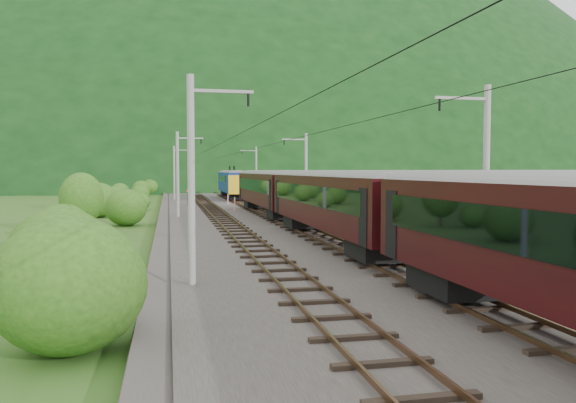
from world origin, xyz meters
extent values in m
plane|color=#39551A|center=(0.00, 0.00, 0.00)|extent=(600.00, 600.00, 0.00)
cube|color=#38332D|center=(0.00, 10.00, 0.15)|extent=(14.00, 220.00, 0.30)
cube|color=brown|center=(-3.12, 10.00, 0.49)|extent=(0.08, 220.00, 0.15)
cube|color=brown|center=(-1.68, 10.00, 0.49)|extent=(0.08, 220.00, 0.15)
cube|color=black|center=(-2.40, 10.00, 0.36)|extent=(2.40, 220.00, 0.12)
cube|color=brown|center=(1.68, 10.00, 0.49)|extent=(0.08, 220.00, 0.15)
cube|color=brown|center=(3.12, 10.00, 0.49)|extent=(0.08, 220.00, 0.15)
cube|color=black|center=(2.40, 10.00, 0.36)|extent=(2.40, 220.00, 0.12)
cylinder|color=gray|center=(-6.20, 0.00, 4.30)|extent=(0.28, 0.28, 8.00)
cube|color=gray|center=(-5.00, 0.00, 7.70)|extent=(2.40, 0.12, 0.12)
cylinder|color=black|center=(-4.00, 0.00, 7.40)|extent=(0.10, 0.10, 0.50)
cylinder|color=gray|center=(-6.20, 32.00, 4.30)|extent=(0.28, 0.28, 8.00)
cube|color=gray|center=(-5.00, 32.00, 7.70)|extent=(2.40, 0.12, 0.12)
cylinder|color=black|center=(-4.00, 32.00, 7.40)|extent=(0.10, 0.10, 0.50)
cylinder|color=gray|center=(-6.20, 64.00, 4.30)|extent=(0.28, 0.28, 8.00)
cube|color=gray|center=(-5.00, 64.00, 7.70)|extent=(2.40, 0.12, 0.12)
cylinder|color=black|center=(-4.00, 64.00, 7.40)|extent=(0.10, 0.10, 0.50)
cylinder|color=gray|center=(-6.20, 96.00, 4.30)|extent=(0.28, 0.28, 8.00)
cube|color=gray|center=(-5.00, 96.00, 7.70)|extent=(2.40, 0.12, 0.12)
cylinder|color=black|center=(-4.00, 96.00, 7.40)|extent=(0.10, 0.10, 0.50)
cylinder|color=gray|center=(-6.20, 128.00, 4.30)|extent=(0.28, 0.28, 8.00)
cube|color=gray|center=(-5.00, 128.00, 7.70)|extent=(2.40, 0.12, 0.12)
cylinder|color=black|center=(-4.00, 128.00, 7.40)|extent=(0.10, 0.10, 0.50)
cylinder|color=gray|center=(6.20, 0.00, 4.30)|extent=(0.28, 0.28, 8.00)
cube|color=gray|center=(5.00, 0.00, 7.70)|extent=(2.40, 0.12, 0.12)
cylinder|color=black|center=(4.00, 0.00, 7.40)|extent=(0.10, 0.10, 0.50)
cylinder|color=gray|center=(6.20, 32.00, 4.30)|extent=(0.28, 0.28, 8.00)
cube|color=gray|center=(5.00, 32.00, 7.70)|extent=(2.40, 0.12, 0.12)
cylinder|color=black|center=(4.00, 32.00, 7.40)|extent=(0.10, 0.10, 0.50)
cylinder|color=gray|center=(6.20, 64.00, 4.30)|extent=(0.28, 0.28, 8.00)
cube|color=gray|center=(5.00, 64.00, 7.70)|extent=(2.40, 0.12, 0.12)
cylinder|color=black|center=(4.00, 64.00, 7.40)|extent=(0.10, 0.10, 0.50)
cylinder|color=gray|center=(6.20, 96.00, 4.30)|extent=(0.28, 0.28, 8.00)
cube|color=gray|center=(5.00, 96.00, 7.70)|extent=(2.40, 0.12, 0.12)
cylinder|color=black|center=(4.00, 96.00, 7.40)|extent=(0.10, 0.10, 0.50)
cylinder|color=gray|center=(6.20, 128.00, 4.30)|extent=(0.28, 0.28, 8.00)
cube|color=gray|center=(5.00, 128.00, 7.70)|extent=(2.40, 0.12, 0.12)
cylinder|color=black|center=(4.00, 128.00, 7.40)|extent=(0.10, 0.10, 0.50)
cylinder|color=black|center=(-2.40, 10.00, 7.10)|extent=(0.03, 198.00, 0.03)
cylinder|color=black|center=(2.40, 10.00, 7.10)|extent=(0.03, 198.00, 0.03)
ellipsoid|color=black|center=(0.00, 260.00, 0.00)|extent=(504.00, 360.00, 244.00)
cube|color=black|center=(0.97, -11.85, 3.25)|extent=(0.05, 18.78, 1.12)
cube|color=black|center=(2.40, -4.38, 1.01)|extent=(2.13, 3.10, 0.87)
cube|color=black|center=(2.40, 10.43, 2.90)|extent=(2.81, 21.34, 2.91)
cylinder|color=slate|center=(2.40, 10.43, 4.21)|extent=(2.81, 21.23, 2.81)
cube|color=black|center=(0.97, 10.43, 3.25)|extent=(0.05, 18.78, 1.12)
cube|color=black|center=(3.83, 10.43, 3.25)|extent=(0.05, 18.78, 1.12)
cube|color=black|center=(2.40, 2.96, 1.01)|extent=(2.13, 3.10, 0.87)
cube|color=black|center=(2.40, 17.90, 1.01)|extent=(2.13, 3.10, 0.87)
cube|color=black|center=(2.40, 32.71, 2.90)|extent=(2.81, 21.34, 2.91)
cylinder|color=slate|center=(2.40, 32.71, 4.21)|extent=(2.81, 21.23, 2.81)
cube|color=black|center=(0.97, 32.71, 3.25)|extent=(0.05, 18.78, 1.12)
cube|color=black|center=(3.83, 32.71, 3.25)|extent=(0.05, 18.78, 1.12)
cube|color=black|center=(2.40, 25.24, 1.01)|extent=(2.13, 3.10, 0.87)
cube|color=black|center=(2.40, 40.18, 1.01)|extent=(2.13, 3.10, 0.87)
cube|color=navy|center=(2.40, 63.72, 2.90)|extent=(2.81, 17.46, 2.91)
cylinder|color=slate|center=(2.40, 63.72, 4.21)|extent=(2.81, 17.37, 2.81)
cube|color=black|center=(0.97, 63.72, 3.25)|extent=(0.05, 15.36, 1.12)
cube|color=black|center=(3.83, 63.72, 3.25)|extent=(0.05, 15.36, 1.12)
cube|color=black|center=(2.40, 57.61, 1.01)|extent=(2.13, 3.10, 0.87)
cube|color=black|center=(2.40, 69.83, 1.01)|extent=(2.13, 3.10, 0.87)
cube|color=gold|center=(2.40, 72.24, 2.70)|extent=(2.87, 0.50, 2.62)
cube|color=gold|center=(2.40, 55.19, 2.70)|extent=(2.87, 0.50, 2.62)
cube|color=black|center=(2.40, 66.72, 4.89)|extent=(0.08, 1.60, 0.87)
cylinder|color=red|center=(-0.14, 38.03, 1.05)|extent=(0.16, 0.16, 1.49)
cylinder|color=red|center=(0.40, 50.41, 0.94)|extent=(0.14, 0.14, 1.29)
cylinder|color=black|center=(-4.71, 49.95, 1.17)|extent=(0.12, 0.12, 1.75)
sphere|color=red|center=(-4.71, 49.95, 2.09)|extent=(0.21, 0.21, 0.21)
ellipsoid|color=#254D14|center=(-9.55, -6.63, 1.76)|extent=(3.91, 3.91, 3.52)
ellipsoid|color=#254D14|center=(-10.90, -0.14, 1.67)|extent=(3.71, 3.71, 3.33)
ellipsoid|color=#254D14|center=(-12.84, 11.14, 1.43)|extent=(3.17, 3.17, 2.86)
ellipsoid|color=#254D14|center=(-15.46, 20.03, 0.98)|extent=(2.17, 2.17, 1.95)
ellipsoid|color=#254D14|center=(-10.59, 27.20, 1.56)|extent=(3.46, 3.46, 3.11)
ellipsoid|color=#254D14|center=(-13.88, 36.54, 1.73)|extent=(3.85, 3.85, 3.47)
ellipsoid|color=#254D14|center=(-10.28, 46.10, 1.00)|extent=(2.23, 2.23, 2.01)
ellipsoid|color=#254D14|center=(-13.72, 52.61, 1.32)|extent=(2.93, 2.93, 2.64)
ellipsoid|color=#254D14|center=(-11.14, 61.26, 1.27)|extent=(2.83, 2.83, 2.55)
ellipsoid|color=#254D14|center=(-14.56, 70.12, 1.33)|extent=(2.96, 2.96, 2.67)
ellipsoid|color=#254D14|center=(-11.77, 79.95, 1.44)|extent=(3.19, 3.19, 2.88)
ellipsoid|color=#254D14|center=(-10.49, 88.36, 1.47)|extent=(3.27, 3.27, 2.94)
ellipsoid|color=#254D14|center=(-11.09, 95.31, 1.18)|extent=(2.63, 2.63, 2.37)
cylinder|color=black|center=(-13.26, 21.38, 1.23)|extent=(0.24, 0.24, 2.46)
ellipsoid|color=#254D14|center=(-13.26, 21.38, 2.64)|extent=(3.16, 3.16, 3.80)
cylinder|color=black|center=(-17.46, 48.46, 1.12)|extent=(0.24, 0.24, 2.24)
ellipsoid|color=#254D14|center=(-17.46, 48.46, 2.40)|extent=(2.88, 2.88, 3.46)
ellipsoid|color=#254D14|center=(10.51, 5.06, 1.20)|extent=(2.66, 2.66, 2.39)
ellipsoid|color=#254D14|center=(12.46, 32.34, 0.93)|extent=(2.06, 2.06, 1.86)
ellipsoid|color=#254D14|center=(9.96, 53.62, 1.48)|extent=(3.28, 3.28, 2.96)
camera|label=1|loc=(-7.04, -21.62, 4.69)|focal=35.00mm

